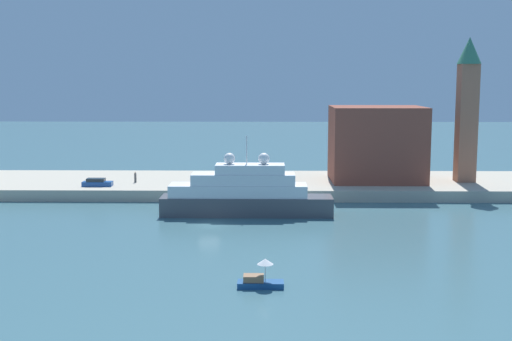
{
  "coord_description": "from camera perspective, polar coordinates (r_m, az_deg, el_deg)",
  "views": [
    {
      "loc": [
        7.13,
        -83.63,
        18.53
      ],
      "look_at": [
        5.82,
        6.0,
        6.18
      ],
      "focal_mm": 47.74,
      "sensor_mm": 36.0,
      "label": 1
    }
  ],
  "objects": [
    {
      "name": "bell_tower",
      "position": [
        114.11,
        17.29,
        5.38
      ],
      "size": [
        3.82,
        3.82,
        23.02
      ],
      "color": "#9E664C",
      "rests_on": "quay_dock"
    },
    {
      "name": "harbor_building",
      "position": [
        112.09,
        10.08,
        2.22
      ],
      "size": [
        14.77,
        11.7,
        12.05
      ],
      "primitive_type": "cube",
      "color": "brown",
      "rests_on": "quay_dock"
    },
    {
      "name": "mooring_bollard",
      "position": [
        102.89,
        -4.03,
        -1.34
      ],
      "size": [
        0.56,
        0.56,
        0.77
      ],
      "primitive_type": "cylinder",
      "color": "black",
      "rests_on": "quay_dock"
    },
    {
      "name": "small_motorboat",
      "position": [
        61.07,
        0.32,
        -9.07
      ],
      "size": [
        4.12,
        1.59,
        2.61
      ],
      "color": "navy",
      "rests_on": "ground"
    },
    {
      "name": "ground",
      "position": [
        85.95,
        -3.95,
        -4.62
      ],
      "size": [
        400.0,
        400.0,
        0.0
      ],
      "primitive_type": "plane",
      "color": "#3D6670"
    },
    {
      "name": "quay_dock",
      "position": [
        112.2,
        -2.82,
        -1.22
      ],
      "size": [
        110.0,
        21.89,
        1.75
      ],
      "primitive_type": "cube",
      "color": "#B7AD99",
      "rests_on": "ground"
    },
    {
      "name": "person_figure",
      "position": [
        110.68,
        -10.08,
        -0.58
      ],
      "size": [
        0.36,
        0.36,
        1.7
      ],
      "color": "#4C4C4C",
      "rests_on": "quay_dock"
    },
    {
      "name": "large_yacht",
      "position": [
        91.73,
        -0.98,
        -2.02
      ],
      "size": [
        23.09,
        4.6,
        10.74
      ],
      "color": "#4C4C51",
      "rests_on": "ground"
    },
    {
      "name": "parked_car",
      "position": [
        108.2,
        -13.17,
        -1.0
      ],
      "size": [
        4.6,
        1.65,
        1.22
      ],
      "color": "#1E4C99",
      "rests_on": "quay_dock"
    }
  ]
}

